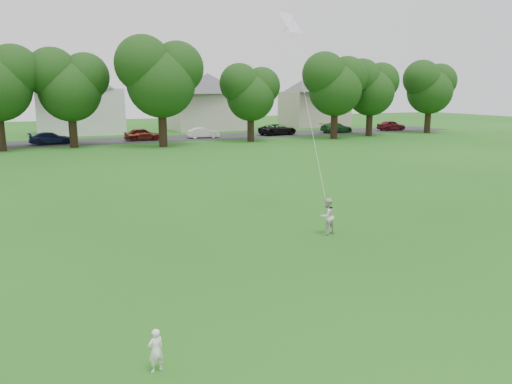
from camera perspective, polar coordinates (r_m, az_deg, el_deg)
name	(u,v)px	position (r m, az deg, el deg)	size (l,w,h in m)	color
ground	(259,295)	(13.23, 0.31, -11.73)	(160.00, 160.00, 0.00)	#1B5513
street	(90,142)	(53.56, -18.46, 5.48)	(90.00, 7.00, 0.01)	#2D2D30
toddler	(156,350)	(10.03, -11.38, -17.31)	(0.32, 0.21, 0.87)	white
older_boy	(327,216)	(18.48, 8.12, -2.76)	(0.66, 0.52, 1.36)	silver
kite	(308,112)	(19.27, 6.00, 9.07)	(1.20, 2.06, 7.58)	silver
tree_row	(105,79)	(47.76, -16.89, 12.28)	(81.52, 8.71, 10.24)	black
parked_cars	(147,134)	(53.35, -12.31, 6.45)	(71.66, 2.59, 1.29)	black
house_row	(71,94)	(63.22, -20.36, 10.43)	(76.48, 13.76, 9.66)	beige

